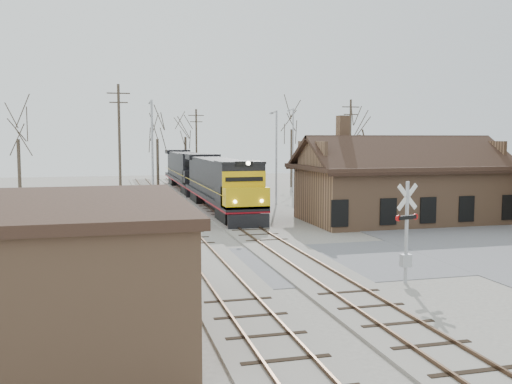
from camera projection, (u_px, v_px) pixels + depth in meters
The scene contains 20 objects.
ground at pixel (300, 263), 28.42m from camera, with size 140.00×140.00×0.00m, color #A39D93.
road at pixel (300, 263), 28.42m from camera, with size 60.00×9.00×0.03m, color slate.
track_main at pixel (235, 220), 42.87m from camera, with size 3.40×90.00×0.24m.
track_siding at pixel (175, 222), 41.74m from camera, with size 3.40×90.00×0.24m.
depot at pixel (399, 189), 42.76m from camera, with size 15.20×9.31×7.90m.
locomotive_lead at pixel (221, 183), 47.84m from camera, with size 3.11×20.85×4.63m.
locomotive_trailing at pixel (187, 170), 68.20m from camera, with size 3.11×20.85×4.38m.
crossbuck_near at pixel (406, 236), 24.32m from camera, with size 1.23×0.41×4.39m.
crossbuck_far at pixel (157, 219), 31.78m from camera, with size 1.02×0.27×3.56m.
streetlight_a at pixel (152, 150), 46.86m from camera, with size 0.25×2.04×9.34m.
streetlight_b at pixel (276, 152), 52.82m from camera, with size 0.25×2.04×8.74m.
streetlight_c at pixel (293, 146), 65.40m from camera, with size 0.25×2.04×9.59m.
utility_pole_a at pixel (120, 144), 50.35m from camera, with size 2.00×0.24×10.94m.
utility_pole_b at pixel (196, 146), 72.77m from camera, with size 2.00×0.24×9.89m.
utility_pole_c at pixel (350, 146), 61.76m from camera, with size 2.00×0.24×10.36m.
tree_a at pixel (18, 128), 52.80m from camera, with size 4.08×4.08×10.00m.
tree_b at pixel (157, 130), 65.64m from camera, with size 4.08×4.08×10.00m.
tree_c at pixel (185, 129), 76.41m from camera, with size 4.26×4.26×10.43m.
tree_d at pixel (292, 120), 71.76m from camera, with size 4.89×4.89×11.97m.
tree_e at pixel (360, 126), 68.03m from camera, with size 4.42×4.42×10.82m.
Camera 1 is at (-9.14, -26.51, 6.22)m, focal length 40.00 mm.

